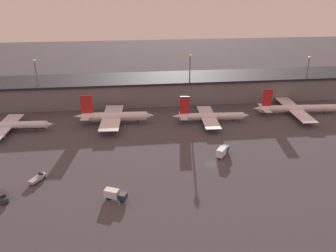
{
  "coord_description": "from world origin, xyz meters",
  "views": [
    {
      "loc": [
        -29.15,
        -104.22,
        62.12
      ],
      "look_at": [
        -13.77,
        23.91,
        6.0
      ],
      "focal_mm": 35.0,
      "sensor_mm": 36.0,
      "label": 1
    }
  ],
  "objects_px": {
    "airplane_1": "(114,117)",
    "service_vehicle_5": "(3,196)",
    "service_vehicle_2": "(38,178)",
    "airplane_2": "(210,116)",
    "service_vehicle_0": "(222,151)",
    "service_vehicle_4": "(115,194)",
    "airplane_0": "(7,126)",
    "airplane_3": "(297,108)"
  },
  "relations": [
    {
      "from": "airplane_1",
      "to": "service_vehicle_2",
      "type": "bearing_deg",
      "value": -113.58
    },
    {
      "from": "airplane_0",
      "to": "service_vehicle_4",
      "type": "distance_m",
      "value": 76.17
    },
    {
      "from": "service_vehicle_2",
      "to": "service_vehicle_4",
      "type": "bearing_deg",
      "value": -87.44
    },
    {
      "from": "airplane_1",
      "to": "service_vehicle_5",
      "type": "height_order",
      "value": "airplane_1"
    },
    {
      "from": "service_vehicle_0",
      "to": "service_vehicle_4",
      "type": "distance_m",
      "value": 47.39
    },
    {
      "from": "airplane_1",
      "to": "airplane_3",
      "type": "relative_size",
      "value": 0.82
    },
    {
      "from": "service_vehicle_0",
      "to": "service_vehicle_5",
      "type": "relative_size",
      "value": 1.09
    },
    {
      "from": "airplane_1",
      "to": "service_vehicle_5",
      "type": "bearing_deg",
      "value": -116.12
    },
    {
      "from": "airplane_3",
      "to": "service_vehicle_5",
      "type": "relative_size",
      "value": 6.57
    },
    {
      "from": "service_vehicle_0",
      "to": "service_vehicle_2",
      "type": "bearing_deg",
      "value": 134.83
    },
    {
      "from": "service_vehicle_4",
      "to": "airplane_0",
      "type": "bearing_deg",
      "value": 155.96
    },
    {
      "from": "airplane_2",
      "to": "service_vehicle_2",
      "type": "bearing_deg",
      "value": -144.48
    },
    {
      "from": "airplane_0",
      "to": "service_vehicle_5",
      "type": "bearing_deg",
      "value": -70.74
    },
    {
      "from": "airplane_1",
      "to": "service_vehicle_0",
      "type": "distance_m",
      "value": 57.34
    },
    {
      "from": "service_vehicle_0",
      "to": "airplane_3",
      "type": "bearing_deg",
      "value": -15.78
    },
    {
      "from": "airplane_0",
      "to": "service_vehicle_5",
      "type": "relative_size",
      "value": 5.69
    },
    {
      "from": "airplane_1",
      "to": "service_vehicle_0",
      "type": "bearing_deg",
      "value": -37.68
    },
    {
      "from": "airplane_0",
      "to": "service_vehicle_2",
      "type": "height_order",
      "value": "airplane_0"
    },
    {
      "from": "service_vehicle_2",
      "to": "service_vehicle_0",
      "type": "bearing_deg",
      "value": -51.96
    },
    {
      "from": "service_vehicle_5",
      "to": "airplane_0",
      "type": "bearing_deg",
      "value": 168.78
    },
    {
      "from": "airplane_2",
      "to": "service_vehicle_0",
      "type": "distance_m",
      "value": 34.44
    },
    {
      "from": "service_vehicle_0",
      "to": "airplane_0",
      "type": "bearing_deg",
      "value": 105.89
    },
    {
      "from": "service_vehicle_5",
      "to": "airplane_3",
      "type": "bearing_deg",
      "value": 88.08
    },
    {
      "from": "service_vehicle_4",
      "to": "service_vehicle_5",
      "type": "distance_m",
      "value": 34.97
    },
    {
      "from": "airplane_2",
      "to": "service_vehicle_2",
      "type": "xyz_separation_m",
      "value": [
        -70.94,
        -44.38,
        -1.79
      ]
    },
    {
      "from": "airplane_0",
      "to": "service_vehicle_0",
      "type": "xyz_separation_m",
      "value": [
        91.02,
        -33.89,
        -1.04
      ]
    },
    {
      "from": "service_vehicle_2",
      "to": "service_vehicle_4",
      "type": "distance_m",
      "value": 29.76
    },
    {
      "from": "airplane_2",
      "to": "service_vehicle_4",
      "type": "bearing_deg",
      "value": -124.02
    },
    {
      "from": "service_vehicle_5",
      "to": "service_vehicle_4",
      "type": "bearing_deg",
      "value": 56.75
    },
    {
      "from": "airplane_0",
      "to": "airplane_2",
      "type": "bearing_deg",
      "value": 3.71
    },
    {
      "from": "service_vehicle_2",
      "to": "service_vehicle_5",
      "type": "relative_size",
      "value": 0.96
    },
    {
      "from": "service_vehicle_0",
      "to": "service_vehicle_5",
      "type": "xyz_separation_m",
      "value": [
        -75.85,
        -19.81,
        -0.69
      ]
    },
    {
      "from": "service_vehicle_2",
      "to": "service_vehicle_5",
      "type": "height_order",
      "value": "service_vehicle_5"
    },
    {
      "from": "airplane_2",
      "to": "airplane_1",
      "type": "bearing_deg",
      "value": 179.21
    },
    {
      "from": "airplane_1",
      "to": "airplane_3",
      "type": "bearing_deg",
      "value": 4.44
    },
    {
      "from": "service_vehicle_0",
      "to": "service_vehicle_2",
      "type": "height_order",
      "value": "service_vehicle_0"
    },
    {
      "from": "airplane_2",
      "to": "service_vehicle_2",
      "type": "height_order",
      "value": "airplane_2"
    },
    {
      "from": "service_vehicle_5",
      "to": "airplane_1",
      "type": "bearing_deg",
      "value": 123.4
    },
    {
      "from": "airplane_2",
      "to": "service_vehicle_0",
      "type": "relative_size",
      "value": 4.81
    },
    {
      "from": "service_vehicle_2",
      "to": "service_vehicle_5",
      "type": "distance_m",
      "value": 12.72
    },
    {
      "from": "airplane_0",
      "to": "airplane_2",
      "type": "xyz_separation_m",
      "value": [
        94.35,
        0.37,
        -0.14
      ]
    },
    {
      "from": "airplane_3",
      "to": "service_vehicle_5",
      "type": "distance_m",
      "value": 139.46
    }
  ]
}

